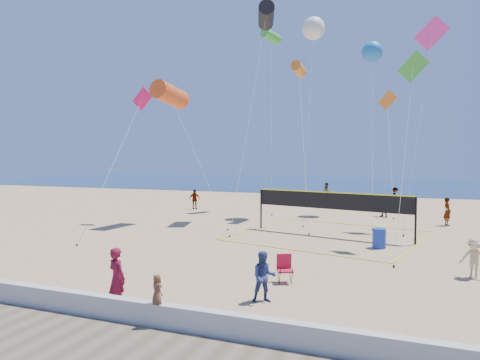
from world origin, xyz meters
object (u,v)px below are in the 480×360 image
(camp_chair, at_px, (285,267))
(trash_barrel, at_px, (379,238))
(volleyball_net, at_px, (330,206))
(woman, at_px, (117,278))

(camp_chair, distance_m, trash_barrel, 7.55)
(camp_chair, height_order, volleyball_net, volleyball_net)
(camp_chair, bearing_deg, woman, -156.13)
(trash_barrel, xyz_separation_m, volleyball_net, (-2.70, 2.39, 1.20))
(camp_chair, bearing_deg, volleyball_net, 65.12)
(woman, height_order, volleyball_net, volleyball_net)
(volleyball_net, bearing_deg, woman, -92.46)
(trash_barrel, height_order, volleyball_net, volleyball_net)
(woman, height_order, camp_chair, woman)
(woman, xyz_separation_m, camp_chair, (3.76, 4.24, -0.34))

